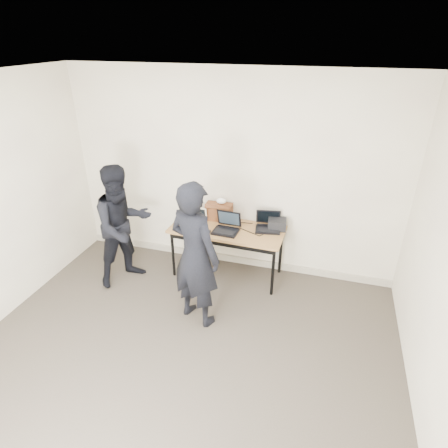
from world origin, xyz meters
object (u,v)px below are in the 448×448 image
at_px(laptop_center, 227,227).
at_px(person_observer, 123,226).
at_px(equipment_box, 277,224).
at_px(desk, 227,233).
at_px(laptop_right, 268,225).
at_px(leather_satchel, 219,211).
at_px(person_typist, 195,255).
at_px(laptop_beige, 195,221).

xyz_separation_m(laptop_center, person_observer, (-1.27, -0.42, 0.04)).
height_order(equipment_box, person_observer, person_observer).
height_order(desk, laptop_right, laptop_right).
relative_size(laptop_center, equipment_box, 1.44).
distance_m(leather_satchel, person_typist, 1.19).
height_order(laptop_center, leather_satchel, leather_satchel).
xyz_separation_m(laptop_right, leather_satchel, (-0.69, 0.07, 0.07)).
bearing_deg(person_observer, person_typist, -79.23).
xyz_separation_m(laptop_beige, leather_satchel, (0.27, 0.22, 0.08)).
distance_m(laptop_center, equipment_box, 0.67).
xyz_separation_m(person_typist, person_observer, (-1.17, 0.49, -0.05)).
height_order(desk, equipment_box, equipment_box).
bearing_deg(laptop_right, laptop_beige, 179.03).
bearing_deg(laptop_beige, equipment_box, 13.08).
bearing_deg(equipment_box, laptop_right, -164.89).
height_order(person_typist, person_observer, person_typist).
bearing_deg(person_typist, equipment_box, -101.35).
relative_size(laptop_beige, laptop_center, 0.82).
bearing_deg(person_observer, leather_satchel, -23.89).
bearing_deg(desk, laptop_beige, -179.70).
xyz_separation_m(laptop_center, laptop_right, (0.50, 0.21, -0.00)).
height_order(laptop_center, person_typist, person_typist).
bearing_deg(desk, laptop_center, -77.03).
relative_size(laptop_beige, leather_satchel, 0.75).
distance_m(laptop_center, person_observer, 1.34).
distance_m(desk, person_typist, 0.98).
xyz_separation_m(leather_satchel, equipment_box, (0.81, -0.04, -0.06)).
distance_m(laptop_right, leather_satchel, 0.70).
distance_m(person_typist, person_observer, 1.27).
bearing_deg(laptop_beige, laptop_center, -4.09).
relative_size(laptop_center, leather_satchel, 0.92).
relative_size(leather_satchel, person_typist, 0.21).
bearing_deg(equipment_box, laptop_beige, -170.55).
bearing_deg(desk, equipment_box, 18.76).
bearing_deg(laptop_center, desk, 104.29).
distance_m(laptop_beige, equipment_box, 1.10).
xyz_separation_m(laptop_right, person_typist, (-0.60, -1.12, 0.09)).
relative_size(desk, laptop_right, 4.15).
xyz_separation_m(laptop_right, equipment_box, (0.12, 0.03, 0.01)).
bearing_deg(equipment_box, desk, -163.07).
xyz_separation_m(laptop_beige, laptop_center, (0.46, -0.06, 0.01)).
bearing_deg(laptop_center, person_observer, -158.74).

